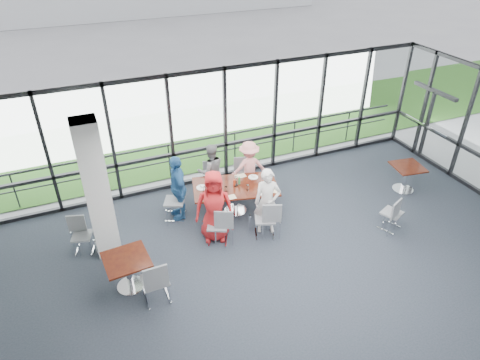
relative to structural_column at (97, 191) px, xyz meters
name	(u,v)px	position (x,y,z in m)	size (l,w,h in m)	color
floor	(317,296)	(3.60, -3.00, -1.61)	(12.00, 10.00, 0.02)	#1D252C
ceiling	(336,155)	(3.60, -3.00, 1.60)	(12.00, 10.00, 0.04)	white
curtain_wall_back	(225,125)	(3.60, 2.00, 0.00)	(12.00, 0.10, 3.20)	white
exit_door	(427,125)	(9.60, 0.75, -0.55)	(0.12, 1.60, 2.10)	black
structural_column	(97,191)	(0.00, 0.00, 0.00)	(0.50, 0.50, 3.20)	white
apron	(179,112)	(3.60, 7.00, -1.62)	(80.00, 70.00, 0.02)	gray
grass_strip	(195,133)	(3.60, 5.00, -1.59)	(80.00, 5.00, 0.01)	#2F5F1D
guard_rail	(219,151)	(3.60, 2.60, -1.10)	(0.06, 0.06, 12.00)	#2D2D33
main_table	(235,190)	(3.19, 0.28, -0.96)	(2.28, 1.60, 0.75)	black
side_table_left	(127,263)	(0.24, -1.31, -0.97)	(0.92, 0.92, 0.75)	black
side_table_right	(407,170)	(7.81, -0.59, -0.98)	(0.87, 0.87, 0.75)	black
diner_near_left	(214,206)	(2.36, -0.50, -0.72)	(0.86, 0.56, 1.77)	#B01A1D
diner_near_right	(267,202)	(3.58, -0.73, -0.77)	(0.60, 0.44, 1.66)	silver
diner_far_left	(211,171)	(2.88, 1.21, -0.85)	(0.73, 0.45, 1.50)	slate
diner_far_right	(249,167)	(3.87, 1.00, -0.86)	(0.96, 0.50, 1.49)	pink
diner_end	(178,187)	(1.83, 0.63, -0.75)	(0.99, 0.54, 1.69)	#25578E
chair_main_nl	(218,225)	(2.37, -0.66, -1.14)	(0.45, 0.45, 0.92)	slate
chair_main_nr	(265,219)	(3.46, -0.86, -1.13)	(0.46, 0.46, 0.94)	slate
chair_main_fl	(214,177)	(3.02, 1.39, -1.19)	(0.40, 0.40, 0.81)	slate
chair_main_fr	(245,174)	(3.86, 1.23, -1.19)	(0.41, 0.41, 0.83)	slate
chair_main_end	(174,201)	(1.71, 0.61, -1.12)	(0.47, 0.47, 0.97)	slate
chair_spare_la	(155,280)	(0.66, -1.83, -1.11)	(0.48, 0.48, 0.99)	slate
chair_spare_lb	(82,236)	(-0.51, 0.19, -1.18)	(0.41, 0.41, 0.84)	slate
chair_spare_r	(392,213)	(6.35, -1.79, -1.16)	(0.43, 0.43, 0.89)	slate
plate_nl	(214,197)	(2.52, 0.02, -0.84)	(0.28, 0.28, 0.01)	white
plate_nr	(264,193)	(3.70, -0.26, -0.84)	(0.27, 0.27, 0.01)	white
plate_fl	(213,178)	(2.80, 0.82, -0.84)	(0.24, 0.24, 0.01)	white
plate_fr	(253,177)	(3.76, 0.48, -0.84)	(0.25, 0.25, 0.01)	white
plate_end	(202,188)	(2.40, 0.52, -0.84)	(0.27, 0.27, 0.01)	white
tumbler_a	(226,189)	(2.89, 0.15, -0.78)	(0.07, 0.07, 0.14)	white
tumbler_b	(248,187)	(3.41, 0.01, -0.78)	(0.07, 0.07, 0.14)	white
tumbler_c	(236,179)	(3.29, 0.47, -0.78)	(0.07, 0.07, 0.14)	white
tumbler_d	(205,189)	(2.42, 0.34, -0.78)	(0.07, 0.07, 0.14)	white
menu_a	(230,197)	(2.89, -0.12, -0.85)	(0.27, 0.19, 0.00)	white
menu_b	(272,190)	(3.94, -0.23, -0.85)	(0.30, 0.21, 0.00)	white
menu_c	(240,176)	(3.49, 0.68, -0.85)	(0.27, 0.19, 0.00)	white
condiment_caddy	(235,185)	(3.20, 0.29, -0.83)	(0.10, 0.07, 0.04)	black
ketchup_bottle	(234,183)	(3.17, 0.28, -0.76)	(0.06, 0.06, 0.18)	#B02C10
green_bottle	(239,181)	(3.32, 0.33, -0.75)	(0.05, 0.05, 0.20)	#257D3C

